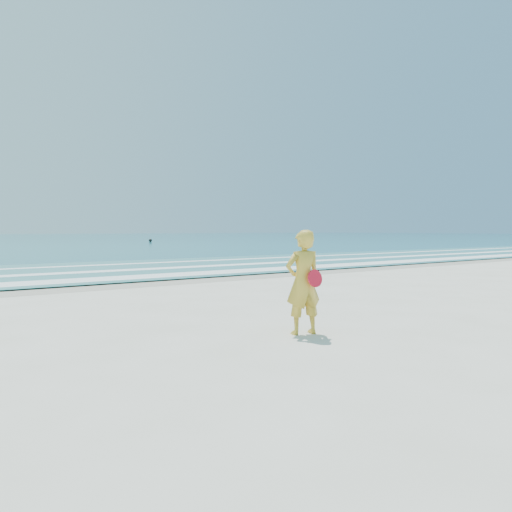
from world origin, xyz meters
TOP-DOWN VIEW (x-y plane):
  - ground at (0.00, 0.00)m, footprint 400.00×400.00m
  - wet_sand at (0.00, 9.00)m, footprint 400.00×2.40m
  - shallow at (0.00, 14.00)m, footprint 400.00×10.00m
  - foam_near at (0.00, 10.30)m, footprint 400.00×1.40m
  - foam_mid at (0.00, 13.20)m, footprint 400.00×0.90m
  - foam_far at (0.00, 16.50)m, footprint 400.00×0.60m
  - buoy at (20.39, 54.61)m, footprint 0.42×0.42m
  - woman at (-1.36, 0.53)m, footprint 0.65×0.49m

SIDE VIEW (x-z plane):
  - ground at x=0.00m, z-range 0.00..0.00m
  - wet_sand at x=0.00m, z-range 0.00..0.00m
  - shallow at x=0.00m, z-range 0.04..0.05m
  - foam_near at x=0.00m, z-range 0.05..0.06m
  - foam_mid at x=0.00m, z-range 0.05..0.06m
  - foam_far at x=0.00m, z-range 0.05..0.06m
  - buoy at x=20.39m, z-range 0.04..0.46m
  - woman at x=-1.36m, z-range 0.00..1.60m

